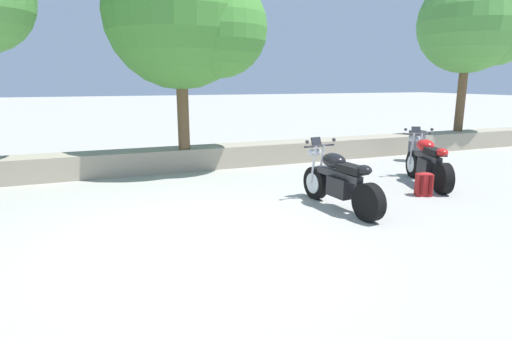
% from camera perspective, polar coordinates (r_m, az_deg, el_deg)
% --- Properties ---
extents(ground_plane, '(120.00, 120.00, 0.00)m').
position_cam_1_polar(ground_plane, '(5.96, -8.54, -9.48)').
color(ground_plane, '#A3A099').
extents(stone_wall, '(36.00, 0.80, 0.55)m').
position_cam_1_polar(stone_wall, '(10.46, -14.54, 1.30)').
color(stone_wall, gray).
rests_on(stone_wall, ground).
extents(motorcycle_black_centre, '(0.68, 2.07, 1.18)m').
position_cam_1_polar(motorcycle_black_centre, '(7.31, 11.47, -1.52)').
color(motorcycle_black_centre, black).
rests_on(motorcycle_black_centre, ground).
extents(motorcycle_red_far_right, '(0.97, 1.99, 1.18)m').
position_cam_1_polar(motorcycle_red_far_right, '(9.59, 22.66, 1.04)').
color(motorcycle_red_far_right, black).
rests_on(motorcycle_red_far_right, ground).
extents(rider_backpack, '(0.35, 0.33, 0.47)m').
position_cam_1_polar(rider_backpack, '(8.66, 22.22, -1.70)').
color(rider_backpack, '#A31E1E').
rests_on(rider_backpack, ground).
extents(leafy_tree_mid_right, '(3.64, 3.47, 4.91)m').
position_cam_1_polar(leafy_tree_mid_right, '(10.24, -9.44, 20.24)').
color(leafy_tree_mid_right, brown).
rests_on(leafy_tree_mid_right, stone_wall).
extents(leafy_tree_far_right, '(3.32, 3.16, 5.05)m').
position_cam_1_polar(leafy_tree_far_right, '(15.53, 28.05, 17.35)').
color(leafy_tree_far_right, brown).
rests_on(leafy_tree_far_right, stone_wall).
extents(trash_bin, '(0.46, 0.46, 0.86)m').
position_cam_1_polar(trash_bin, '(12.26, 21.35, 3.17)').
color(trash_bin, '#4C4C51').
rests_on(trash_bin, ground).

